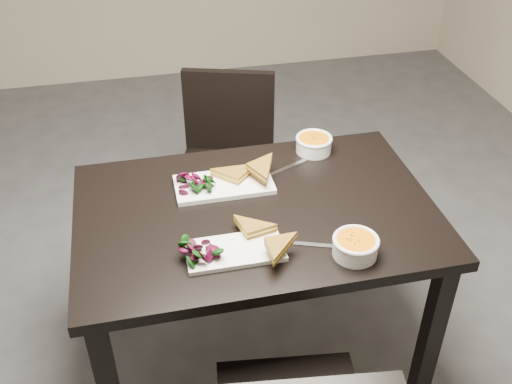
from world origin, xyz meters
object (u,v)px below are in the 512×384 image
at_px(table, 256,232).
at_px(chair_far, 227,154).
at_px(plate_near, 235,251).
at_px(plate_far, 224,185).
at_px(soup_bowl_near, 355,245).
at_px(soup_bowl_far, 314,143).

bearing_deg(table, chair_far, 87.48).
xyz_separation_m(table, chair_far, (0.03, 0.78, -0.17)).
bearing_deg(plate_near, plate_far, 85.36).
relative_size(soup_bowl_near, plate_far, 0.41).
relative_size(soup_bowl_near, soup_bowl_far, 1.01).
distance_m(table, plate_far, 0.20).
relative_size(chair_far, plate_far, 2.48).
bearing_deg(plate_far, soup_bowl_near, -53.44).
bearing_deg(plate_near, soup_bowl_near, -13.72).
distance_m(plate_far, soup_bowl_far, 0.41).
height_order(table, soup_bowl_near, soup_bowl_near).
height_order(plate_near, plate_far, plate_far).
bearing_deg(soup_bowl_near, table, 130.24).
height_order(soup_bowl_near, plate_far, soup_bowl_near).
bearing_deg(table, plate_near, -118.91).
bearing_deg(plate_near, table, 61.09).
relative_size(plate_near, soup_bowl_near, 2.11).
bearing_deg(table, plate_far, 118.50).
height_order(chair_far, soup_bowl_far, chair_far).
xyz_separation_m(table, plate_near, (-0.11, -0.20, 0.11)).
xyz_separation_m(chair_far, plate_near, (-0.15, -0.98, 0.27)).
xyz_separation_m(table, soup_bowl_near, (0.24, -0.29, 0.13)).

